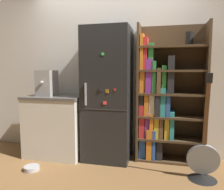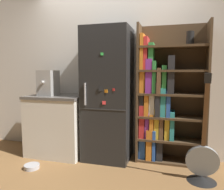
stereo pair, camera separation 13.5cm
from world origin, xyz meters
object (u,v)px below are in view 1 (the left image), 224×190
object	(u,v)px
bookshelf	(162,100)
guitar	(203,165)
refrigerator	(108,95)
pet_bowl	(32,168)
espresso_machine	(47,83)

from	to	relation	value
bookshelf	guitar	xyz separation A→B (m)	(0.50, -0.51, -0.69)
refrigerator	guitar	size ratio (longest dim) A/B	1.49
bookshelf	pet_bowl	xyz separation A→B (m)	(-1.62, -0.76, -0.84)
bookshelf	espresso_machine	xyz separation A→B (m)	(-1.67, -0.22, 0.24)
guitar	pet_bowl	xyz separation A→B (m)	(-2.12, -0.25, -0.14)
bookshelf	guitar	distance (m)	0.99
refrigerator	pet_bowl	bearing A→B (deg)	-143.93
refrigerator	pet_bowl	xyz separation A→B (m)	(-0.86, -0.63, -0.91)
refrigerator	bookshelf	bearing A→B (deg)	10.05
espresso_machine	guitar	world-z (taller)	espresso_machine
espresso_machine	refrigerator	bearing A→B (deg)	5.45
bookshelf	guitar	bearing A→B (deg)	-45.75
guitar	pet_bowl	world-z (taller)	guitar
refrigerator	espresso_machine	distance (m)	0.93
espresso_machine	guitar	distance (m)	2.38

